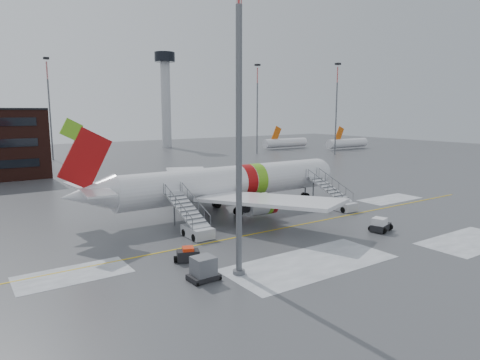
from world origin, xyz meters
TOP-DOWN VIEW (x-y plane):
  - ground at (0.00, 0.00)m, footprint 260.00×260.00m
  - airliner at (-2.47, 8.43)m, footprint 35.03×32.97m
  - airstair_fwd at (9.73, 1.90)m, footprint 2.05×7.70m
  - airstair_aft at (-9.96, 1.90)m, footprint 2.05×7.70m
  - pushback_tug at (6.03, -7.23)m, footprint 2.71×2.33m
  - uld_container at (-14.60, -8.23)m, footprint 2.13×1.61m
  - baggage_tractor at (-13.76, -4.23)m, footprint 2.39×1.60m
  - light_mast_near at (-11.91, -8.71)m, footprint 1.20×1.20m
  - control_tower at (30.00, 95.00)m, footprint 6.40×6.40m
  - light_mast_far_ne at (42.00, 62.00)m, footprint 1.20×1.20m
  - light_mast_far_n at (-8.00, 78.00)m, footprint 1.20×1.20m
  - light_mast_far_e at (58.00, 48.00)m, footprint 1.20×1.20m
  - distant_aircraft at (62.50, 64.00)m, footprint 35.00×18.00m

SIDE VIEW (x-z plane):
  - ground at x=0.00m, z-range 0.00..0.00m
  - distant_aircraft at x=62.50m, z-range -4.00..4.00m
  - baggage_tractor at x=-13.76m, z-range -0.09..1.08m
  - pushback_tug at x=6.03m, z-range -0.08..1.31m
  - uld_container at x=-14.60m, z-range -0.06..1.65m
  - airstair_fwd at x=9.73m, z-range -0.68..2.81m
  - airstair_aft at x=-9.96m, z-range -0.68..2.81m
  - airliner at x=-2.47m, z-range -2.17..9.01m
  - light_mast_near at x=-11.91m, z-range 0.47..24.21m
  - light_mast_far_ne at x=42.00m, z-range 1.71..25.96m
  - light_mast_far_n at x=-8.00m, z-range 1.71..25.96m
  - light_mast_far_e at x=58.00m, z-range 1.71..25.96m
  - control_tower at x=30.00m, z-range 3.75..33.75m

